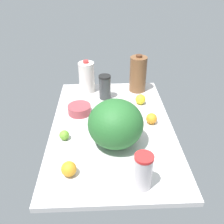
{
  "coord_description": "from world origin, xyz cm",
  "views": [
    {
      "loc": [
        129.05,
        -5.55,
        95.08
      ],
      "look_at": [
        0.0,
        0.0,
        13.0
      ],
      "focal_mm": 40.0,
      "sensor_mm": 36.0,
      "label": 1
    }
  ],
  "objects_px": {
    "shaker_bottle": "(105,87)",
    "orange_near_front": "(151,119)",
    "milk_jug": "(87,77)",
    "watermelon": "(116,124)",
    "mixing_bowl": "(79,109)",
    "lime_far_back": "(64,135)",
    "orange_by_jug": "(69,169)",
    "chocolate_milk_jug": "(138,74)",
    "lemon_loose": "(140,99)",
    "tumbler_cup": "(143,171)"
  },
  "relations": [
    {
      "from": "chocolate_milk_jug",
      "to": "lime_far_back",
      "type": "bearing_deg",
      "value": -39.93
    },
    {
      "from": "tumbler_cup",
      "to": "watermelon",
      "type": "distance_m",
      "value": 0.34
    },
    {
      "from": "watermelon",
      "to": "milk_jug",
      "type": "relative_size",
      "value": 1.22
    },
    {
      "from": "lemon_loose",
      "to": "milk_jug",
      "type": "bearing_deg",
      "value": -119.05
    },
    {
      "from": "tumbler_cup",
      "to": "orange_by_jug",
      "type": "height_order",
      "value": "tumbler_cup"
    },
    {
      "from": "milk_jug",
      "to": "orange_by_jug",
      "type": "bearing_deg",
      "value": -3.44
    },
    {
      "from": "lime_far_back",
      "to": "mixing_bowl",
      "type": "bearing_deg",
      "value": 166.1
    },
    {
      "from": "orange_near_front",
      "to": "milk_jug",
      "type": "bearing_deg",
      "value": -137.55
    },
    {
      "from": "orange_by_jug",
      "to": "lime_far_back",
      "type": "distance_m",
      "value": 0.29
    },
    {
      "from": "orange_near_front",
      "to": "chocolate_milk_jug",
      "type": "bearing_deg",
      "value": -176.15
    },
    {
      "from": "chocolate_milk_jug",
      "to": "lime_far_back",
      "type": "height_order",
      "value": "chocolate_milk_jug"
    },
    {
      "from": "chocolate_milk_jug",
      "to": "lime_far_back",
      "type": "distance_m",
      "value": 0.79
    },
    {
      "from": "mixing_bowl",
      "to": "lemon_loose",
      "type": "height_order",
      "value": "lemon_loose"
    },
    {
      "from": "watermelon",
      "to": "lemon_loose",
      "type": "distance_m",
      "value": 0.49
    },
    {
      "from": "milk_jug",
      "to": "orange_by_jug",
      "type": "height_order",
      "value": "milk_jug"
    },
    {
      "from": "orange_by_jug",
      "to": "orange_near_front",
      "type": "distance_m",
      "value": 0.64
    },
    {
      "from": "chocolate_milk_jug",
      "to": "lemon_loose",
      "type": "bearing_deg",
      "value": -1.24
    },
    {
      "from": "mixing_bowl",
      "to": "lime_far_back",
      "type": "relative_size",
      "value": 2.7
    },
    {
      "from": "lemon_loose",
      "to": "lime_far_back",
      "type": "xyz_separation_m",
      "value": [
        0.39,
        -0.5,
        -0.01
      ]
    },
    {
      "from": "chocolate_milk_jug",
      "to": "lemon_loose",
      "type": "distance_m",
      "value": 0.24
    },
    {
      "from": "shaker_bottle",
      "to": "orange_by_jug",
      "type": "bearing_deg",
      "value": -13.92
    },
    {
      "from": "watermelon",
      "to": "orange_by_jug",
      "type": "distance_m",
      "value": 0.35
    },
    {
      "from": "lemon_loose",
      "to": "lime_far_back",
      "type": "bearing_deg",
      "value": -52.09
    },
    {
      "from": "shaker_bottle",
      "to": "milk_jug",
      "type": "bearing_deg",
      "value": -131.41
    },
    {
      "from": "chocolate_milk_jug",
      "to": "orange_near_front",
      "type": "relative_size",
      "value": 4.14
    },
    {
      "from": "shaker_bottle",
      "to": "orange_near_front",
      "type": "xyz_separation_m",
      "value": [
        0.35,
        0.29,
        -0.06
      ]
    },
    {
      "from": "orange_by_jug",
      "to": "tumbler_cup",
      "type": "bearing_deg",
      "value": 76.14
    },
    {
      "from": "milk_jug",
      "to": "shaker_bottle",
      "type": "distance_m",
      "value": 0.18
    },
    {
      "from": "chocolate_milk_jug",
      "to": "lemon_loose",
      "type": "height_order",
      "value": "chocolate_milk_jug"
    },
    {
      "from": "shaker_bottle",
      "to": "lime_far_back",
      "type": "relative_size",
      "value": 3.14
    },
    {
      "from": "chocolate_milk_jug",
      "to": "shaker_bottle",
      "type": "distance_m",
      "value": 0.29
    },
    {
      "from": "tumbler_cup",
      "to": "shaker_bottle",
      "type": "height_order",
      "value": "tumbler_cup"
    },
    {
      "from": "tumbler_cup",
      "to": "orange_near_front",
      "type": "bearing_deg",
      "value": 165.22
    },
    {
      "from": "watermelon",
      "to": "milk_jug",
      "type": "height_order",
      "value": "watermelon"
    },
    {
      "from": "tumbler_cup",
      "to": "chocolate_milk_jug",
      "type": "relative_size",
      "value": 0.64
    },
    {
      "from": "chocolate_milk_jug",
      "to": "orange_near_front",
      "type": "distance_m",
      "value": 0.48
    },
    {
      "from": "tumbler_cup",
      "to": "watermelon",
      "type": "xyz_separation_m",
      "value": [
        -0.32,
        -0.11,
        0.04
      ]
    },
    {
      "from": "orange_by_jug",
      "to": "lime_far_back",
      "type": "xyz_separation_m",
      "value": [
        -0.28,
        -0.06,
        -0.01
      ]
    },
    {
      "from": "watermelon",
      "to": "mixing_bowl",
      "type": "relative_size",
      "value": 1.96
    },
    {
      "from": "chocolate_milk_jug",
      "to": "milk_jug",
      "type": "bearing_deg",
      "value": -90.46
    },
    {
      "from": "tumbler_cup",
      "to": "milk_jug",
      "type": "xyz_separation_m",
      "value": [
        -0.97,
        -0.29,
        0.02
      ]
    },
    {
      "from": "lemon_loose",
      "to": "orange_by_jug",
      "type": "distance_m",
      "value": 0.81
    },
    {
      "from": "orange_by_jug",
      "to": "lime_far_back",
      "type": "relative_size",
      "value": 1.31
    },
    {
      "from": "chocolate_milk_jug",
      "to": "orange_by_jug",
      "type": "relative_size",
      "value": 3.84
    },
    {
      "from": "watermelon",
      "to": "shaker_bottle",
      "type": "height_order",
      "value": "watermelon"
    },
    {
      "from": "tumbler_cup",
      "to": "lime_far_back",
      "type": "bearing_deg",
      "value": -132.41
    },
    {
      "from": "mixing_bowl",
      "to": "orange_near_front",
      "type": "distance_m",
      "value": 0.49
    },
    {
      "from": "tumbler_cup",
      "to": "orange_near_front",
      "type": "relative_size",
      "value": 2.65
    },
    {
      "from": "tumbler_cup",
      "to": "mixing_bowl",
      "type": "xyz_separation_m",
      "value": [
        -0.65,
        -0.33,
        -0.06
      ]
    },
    {
      "from": "mixing_bowl",
      "to": "tumbler_cup",
      "type": "bearing_deg",
      "value": 27.14
    }
  ]
}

